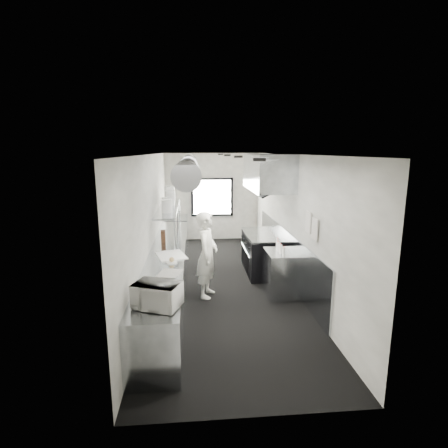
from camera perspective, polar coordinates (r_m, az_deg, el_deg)
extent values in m
cube|color=black|center=(7.87, -0.24, -9.60)|extent=(3.00, 8.00, 0.01)
cube|color=white|center=(7.33, -0.26, 11.24)|extent=(3.00, 8.00, 0.01)
cube|color=silver|center=(11.41, -1.95, 4.40)|extent=(3.00, 0.02, 2.80)
cube|color=silver|center=(3.67, 5.15, -11.96)|extent=(3.00, 0.02, 2.80)
cube|color=silver|center=(7.50, -11.74, 0.23)|extent=(0.02, 8.00, 2.80)
cube|color=silver|center=(7.74, 10.88, 0.63)|extent=(0.02, 8.00, 2.80)
cube|color=#949CA2|center=(8.22, 9.95, -4.79)|extent=(0.03, 5.50, 1.10)
cylinder|color=gray|center=(7.71, -5.77, 9.35)|extent=(0.40, 6.40, 0.40)
cube|color=white|center=(11.37, -1.94, 4.38)|extent=(1.20, 0.03, 1.10)
cube|color=black|center=(11.33, -1.97, 7.27)|extent=(1.36, 0.03, 0.08)
cube|color=black|center=(11.48, -1.92, 1.54)|extent=(1.36, 0.03, 0.08)
cube|color=black|center=(11.38, -5.17, 4.34)|extent=(0.08, 0.03, 1.25)
cube|color=black|center=(11.45, 1.27, 4.43)|extent=(0.08, 0.03, 1.25)
cube|color=#949CA2|center=(8.20, 7.09, 8.42)|extent=(0.80, 2.20, 0.80)
cube|color=#949CA2|center=(8.16, 4.40, 5.71)|extent=(0.05, 2.20, 0.05)
cube|color=black|center=(8.21, 6.48, 6.05)|extent=(0.50, 2.10, 0.28)
cube|color=#949CA2|center=(7.24, -9.09, -7.90)|extent=(0.70, 6.00, 0.90)
cube|color=#949CA2|center=(8.43, -9.00, 2.63)|extent=(0.45, 3.00, 0.04)
cylinder|color=#949CA2|center=(7.11, -8.04, -1.76)|extent=(0.04, 0.04, 0.66)
cylinder|color=#949CA2|center=(8.47, -7.58, 0.46)|extent=(0.04, 0.04, 0.66)
cylinder|color=#949CA2|center=(9.85, -7.25, 2.06)|extent=(0.04, 0.04, 0.66)
cube|color=black|center=(8.53, 6.43, -4.78)|extent=(0.85, 1.60, 0.90)
cube|color=#949CA2|center=(8.40, 6.50, -1.70)|extent=(0.85, 1.60, 0.04)
cube|color=#949CA2|center=(8.45, 3.70, -4.87)|extent=(0.03, 1.55, 0.80)
cylinder|color=#949CA2|center=(8.42, 3.50, -4.22)|extent=(0.03, 1.30, 0.03)
cube|color=#949CA2|center=(7.25, 9.42, -7.88)|extent=(0.65, 0.80, 0.90)
cube|color=#949CA2|center=(10.79, -7.79, -1.27)|extent=(0.70, 1.20, 0.90)
cube|color=silver|center=(6.57, 13.53, 0.30)|extent=(0.02, 0.28, 0.38)
cube|color=silver|center=(6.26, 14.52, -0.79)|extent=(0.02, 0.28, 0.38)
imported|color=white|center=(6.97, -2.77, -5.00)|extent=(0.56, 0.71, 1.72)
imported|color=white|center=(4.67, -10.83, -11.28)|extent=(0.65, 0.57, 0.32)
cylinder|color=#AFBBAC|center=(4.94, -13.18, -11.44)|extent=(0.17, 0.17, 0.10)
cylinder|color=#AFBBAC|center=(5.50, -12.23, -8.98)|extent=(0.17, 0.17, 0.10)
cube|color=silver|center=(5.88, -8.83, -7.89)|extent=(0.42, 0.49, 0.01)
cylinder|color=white|center=(6.41, -8.47, -6.18)|extent=(0.23, 0.23, 0.02)
sphere|color=tan|center=(6.39, -8.49, -5.73)|extent=(0.09, 0.09, 0.09)
cube|color=white|center=(6.81, -8.59, -5.07)|extent=(0.67, 0.78, 0.02)
cube|color=#582C1F|center=(7.88, -9.85, -1.95)|extent=(0.12, 0.23, 0.24)
cylinder|color=white|center=(7.62, -9.24, 2.86)|extent=(0.27, 0.27, 0.28)
cylinder|color=white|center=(8.00, -9.32, 3.28)|extent=(0.24, 0.24, 0.28)
cylinder|color=white|center=(8.68, -8.73, 4.21)|extent=(0.32, 0.32, 0.35)
cylinder|color=white|center=(9.21, -8.84, 4.82)|extent=(0.30, 0.30, 0.41)
cylinder|color=white|center=(6.80, 9.67, -4.48)|extent=(0.07, 0.07, 0.17)
cylinder|color=white|center=(6.96, 9.18, -4.05)|extent=(0.07, 0.07, 0.18)
cylinder|color=white|center=(7.10, 8.89, -3.68)|extent=(0.07, 0.07, 0.19)
cylinder|color=white|center=(7.17, 8.68, -3.57)|extent=(0.08, 0.08, 0.18)
cylinder|color=white|center=(7.37, 8.70, -3.09)|extent=(0.08, 0.08, 0.19)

